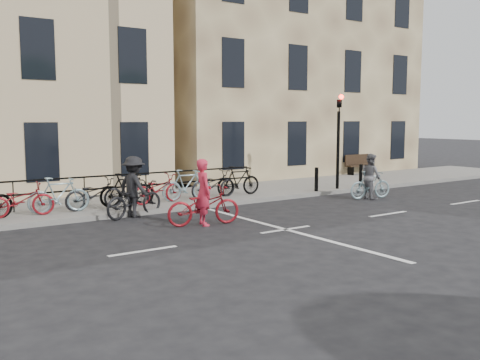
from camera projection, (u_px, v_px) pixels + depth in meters
ground at (286, 230)px, 13.87m from camera, size 120.00×120.00×0.00m
sidewalk at (62, 210)px, 16.50m from camera, size 46.00×4.00×0.15m
building_east at (262, 58)px, 28.88m from camera, size 14.00×10.00×12.00m
traffic_light at (339, 130)px, 20.64m from camera, size 0.18×0.30×3.90m
bollard_east at (316, 179)px, 20.10m from camera, size 0.14×0.14×0.90m
bollard_west at (361, 176)px, 21.45m from camera, size 0.14×0.14×0.90m
bench at (358, 164)px, 26.32m from camera, size 1.60×0.41×0.97m
parked_bikes at (109, 192)px, 16.32m from camera, size 11.45×1.23×1.05m
cyclist_pink at (204, 202)px, 14.40m from camera, size 2.12×1.10×1.80m
cyclist_grey at (371, 181)px, 19.16m from camera, size 1.75×0.90×1.63m
cyclist_dark at (134, 193)px, 15.56m from camera, size 2.13×1.30×1.79m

